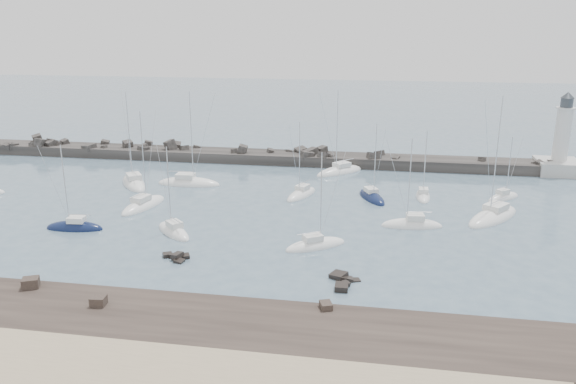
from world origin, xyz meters
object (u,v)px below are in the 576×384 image
object	(u,v)px
sailboat_11	(493,217)
sailboat_4	(189,184)
sailboat_1	(134,184)
sailboat_13	(340,172)
sailboat_7	(315,246)
sailboat_12	(503,198)
sailboat_9	(412,226)
sailboat_8	(372,198)
sailboat_10	(423,196)
sailboat_3	(143,206)
sailboat_2	(75,228)
sailboat_5	(174,232)
sailboat_6	(301,195)
lighthouse	(559,156)

from	to	relation	value
sailboat_11	sailboat_4	bearing A→B (deg)	168.88
sailboat_1	sailboat_13	distance (m)	34.33
sailboat_7	sailboat_13	distance (m)	33.99
sailboat_13	sailboat_12	bearing A→B (deg)	-23.79
sailboat_11	sailboat_9	bearing A→B (deg)	-155.05
sailboat_8	sailboat_10	world-z (taller)	sailboat_8
sailboat_9	sailboat_13	size ratio (longest dim) A/B	0.81
sailboat_3	sailboat_13	world-z (taller)	sailboat_13
sailboat_4	sailboat_10	size ratio (longest dim) A/B	1.50
sailboat_2	sailboat_12	xyz separation A→B (m)	(55.44, 22.20, -0.00)
sailboat_4	sailboat_7	world-z (taller)	sailboat_4
sailboat_2	sailboat_5	bearing A→B (deg)	3.20
sailboat_5	sailboat_9	distance (m)	29.83
sailboat_3	sailboat_13	size ratio (longest dim) A/B	0.94
sailboat_2	sailboat_11	size ratio (longest dim) A/B	0.67
sailboat_1	sailboat_6	distance (m)	27.31
sailboat_1	sailboat_4	size ratio (longest dim) A/B	0.99
sailboat_8	sailboat_12	xyz separation A→B (m)	(19.07, 3.02, 0.01)
sailboat_1	sailboat_2	xyz separation A→B (m)	(1.31, -20.31, -0.01)
sailboat_3	sailboat_4	world-z (taller)	sailboat_4
sailboat_9	sailboat_10	xyz separation A→B (m)	(2.15, 13.10, -0.01)
sailboat_4	sailboat_8	bearing A→B (deg)	-5.12
lighthouse	sailboat_4	size ratio (longest dim) A/B	0.91
sailboat_5	sailboat_13	bearing A→B (deg)	61.32
sailboat_2	sailboat_12	distance (m)	59.72
lighthouse	sailboat_9	world-z (taller)	lighthouse
sailboat_4	sailboat_12	size ratio (longest dim) A/B	1.59
sailboat_9	sailboat_6	bearing A→B (deg)	145.42
sailboat_4	sailboat_9	bearing A→B (deg)	-21.93
lighthouse	sailboat_8	bearing A→B (deg)	-147.22
sailboat_2	sailboat_3	bearing A→B (deg)	63.69
sailboat_5	sailboat_11	distance (m)	41.49
sailboat_2	sailboat_5	size ratio (longest dim) A/B	1.00
sailboat_6	sailboat_10	bearing A→B (deg)	7.17
sailboat_7	sailboat_8	bearing A→B (deg)	73.51
sailboat_10	sailboat_1	bearing A→B (deg)	-179.07
sailboat_4	sailboat_9	size ratio (longest dim) A/B	1.29
sailboat_1	sailboat_10	distance (m)	45.16
sailboat_9	sailboat_12	distance (m)	19.81
lighthouse	sailboat_12	xyz separation A→B (m)	(-11.98, -16.97, -2.95)
sailboat_4	sailboat_1	bearing A→B (deg)	-170.29
sailboat_6	sailboat_9	distance (m)	19.11
sailboat_5	sailboat_6	xyz separation A→B (m)	(13.21, 18.07, -0.01)
sailboat_6	sailboat_12	world-z (taller)	sailboat_6
sailboat_8	sailboat_2	bearing A→B (deg)	-152.19
sailboat_2	sailboat_10	bearing A→B (deg)	25.63
sailboat_5	lighthouse	bearing A→B (deg)	35.13
sailboat_6	sailboat_12	xyz separation A→B (m)	(29.48, 3.41, 0.00)
sailboat_2	sailboat_4	world-z (taller)	sailboat_4
sailboat_3	sailboat_12	distance (m)	52.08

